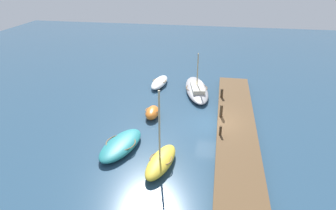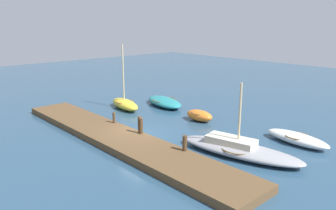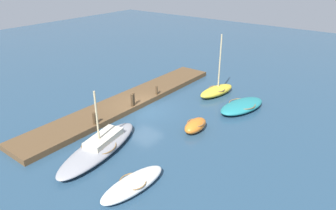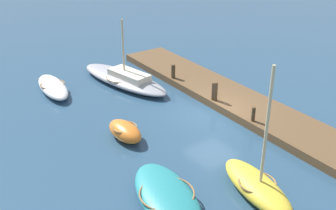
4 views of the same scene
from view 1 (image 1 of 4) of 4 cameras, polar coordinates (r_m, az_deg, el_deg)
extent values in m
plane|color=navy|center=(24.68, 8.60, -3.67)|extent=(84.00, 84.00, 0.00)
cube|color=brown|center=(24.64, 12.90, -3.55)|extent=(20.26, 2.99, 0.42)
ellipsoid|color=gold|center=(19.48, -1.37, -10.79)|extent=(4.18, 2.10, 0.79)
torus|color=olive|center=(19.35, -1.38, -10.27)|extent=(1.71, 1.71, 0.07)
cylinder|color=#C6B284|center=(17.90, -1.66, -4.29)|extent=(0.12, 0.12, 4.80)
ellipsoid|color=orange|center=(25.40, -3.02, -1.45)|extent=(2.31, 1.24, 0.82)
torus|color=olive|center=(25.29, -3.03, -1.00)|extent=(1.26, 1.26, 0.07)
ellipsoid|color=white|center=(32.08, -1.64, 4.36)|extent=(4.19, 1.72, 0.66)
torus|color=olive|center=(32.02, -1.65, 4.66)|extent=(1.56, 1.56, 0.07)
ellipsoid|color=teal|center=(21.41, -9.00, -7.56)|extent=(4.93, 3.00, 0.70)
torus|color=olive|center=(21.31, -9.03, -7.12)|extent=(2.51, 2.51, 0.07)
ellipsoid|color=#939399|center=(30.40, 5.50, 2.99)|extent=(7.45, 3.54, 0.63)
torus|color=olive|center=(30.33, 5.51, 3.29)|extent=(2.59, 2.59, 0.07)
cube|color=beige|center=(29.75, 5.66, 3.31)|extent=(2.97, 1.72, 0.43)
cylinder|color=#C6B284|center=(29.60, 5.68, 6.48)|extent=(0.12, 0.12, 3.61)
cylinder|color=#47331E|center=(22.30, 10.03, -4.83)|extent=(0.19, 0.19, 0.75)
cylinder|color=#47331E|center=(24.76, 10.17, -1.16)|extent=(0.19, 0.19, 1.09)
cylinder|color=#47331E|center=(24.92, 10.17, -1.07)|extent=(0.24, 0.24, 1.01)
cylinder|color=#47331E|center=(28.47, 10.26, 2.24)|extent=(0.25, 0.25, 0.86)
camera|label=2|loc=(40.58, 29.43, 15.97)|focal=35.88mm
camera|label=3|loc=(41.52, -13.06, 23.55)|focal=33.32mm
camera|label=4|loc=(14.98, -54.36, 8.55)|focal=44.72mm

